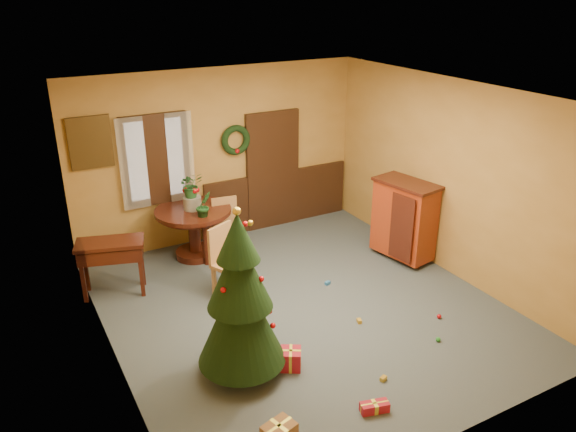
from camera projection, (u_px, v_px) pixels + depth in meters
room_envelope at (234, 173)px, 9.54m from camera, size 5.50×5.50×5.50m
dining_table at (194, 224)px, 8.91m from camera, size 1.20×1.20×0.83m
urn at (192, 203)px, 8.77m from camera, size 0.28×0.28×0.21m
centerpiece_plant at (191, 185)px, 8.65m from camera, size 0.36×0.31×0.40m
chair_near at (227, 259)px, 7.83m from camera, size 0.60×0.60×1.04m
chair_far at (223, 220)px, 9.22m from camera, size 0.46×0.46×0.95m
guitar at (249, 280)px, 7.62m from camera, size 0.43×0.56×0.76m
plant_stand at (206, 237)px, 8.70m from camera, size 0.30×0.30×0.77m
stand_plant at (204, 206)px, 8.50m from camera, size 0.28×0.25×0.45m
christmas_tree at (240, 299)px, 6.06m from camera, size 0.99×0.99×2.04m
writing_desk at (111, 254)px, 7.83m from camera, size 1.01×0.70×0.82m
sideboard at (404, 218)px, 8.81m from camera, size 0.71×1.09×1.30m
gift_a at (279, 432)px, 5.46m from camera, size 0.36×0.30×0.17m
gift_b at (291, 359)px, 6.46m from camera, size 0.32×0.32×0.24m
gift_c at (249, 323)px, 7.25m from camera, size 0.27×0.21×0.13m
gift_d at (374, 407)px, 5.82m from camera, size 0.32×0.20×0.11m
toy_a at (328, 283)px, 8.27m from camera, size 0.09×0.07×0.05m
toy_b at (438, 339)px, 6.96m from camera, size 0.06×0.06×0.06m
toy_c at (359, 321)px, 7.35m from camera, size 0.07×0.09×0.05m
toy_d at (439, 316)px, 7.44m from camera, size 0.06×0.06×0.06m
toy_e at (383, 379)px, 6.28m from camera, size 0.09×0.07×0.05m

